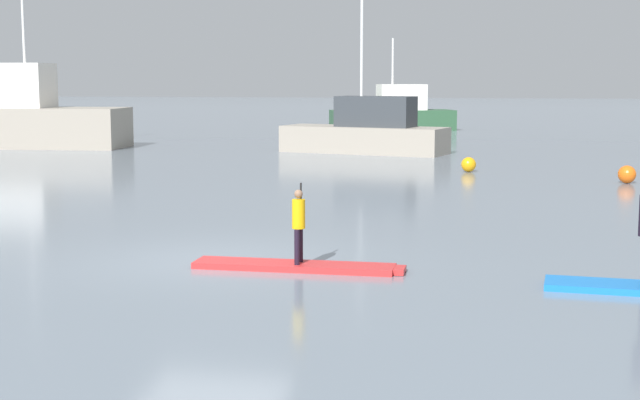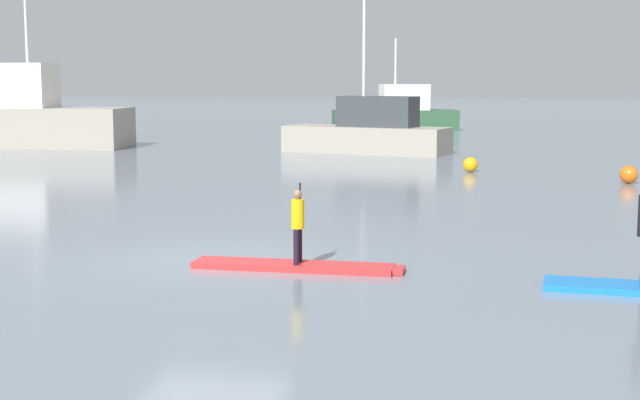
{
  "view_description": "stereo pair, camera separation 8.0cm",
  "coord_description": "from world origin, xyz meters",
  "px_view_note": "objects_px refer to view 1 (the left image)",
  "views": [
    {
      "loc": [
        4.39,
        -15.21,
        3.12
      ],
      "look_at": [
        1.46,
        2.62,
        0.72
      ],
      "focal_mm": 52.47,
      "sensor_mm": 36.0,
      "label": 1
    },
    {
      "loc": [
        4.47,
        -15.2,
        3.12
      ],
      "look_at": [
        1.46,
        2.62,
        0.72
      ],
      "focal_mm": 52.47,
      "sensor_mm": 36.0,
      "label": 2
    }
  ],
  "objects_px": {
    "paddleboard_near": "(298,266)",
    "fishing_boat_white_large": "(7,119)",
    "paddler_child_solo": "(299,222)",
    "trawler_grey_distant": "(395,114)",
    "mooring_buoy_mid": "(469,165)",
    "motor_boat_small_navy": "(367,132)",
    "mooring_buoy_near": "(627,174)"
  },
  "relations": [
    {
      "from": "fishing_boat_white_large",
      "to": "mooring_buoy_near",
      "type": "xyz_separation_m",
      "value": [
        24.8,
        -10.21,
        -0.99
      ]
    },
    {
      "from": "fishing_boat_white_large",
      "to": "motor_boat_small_navy",
      "type": "distance_m",
      "value": 16.05
    },
    {
      "from": "trawler_grey_distant",
      "to": "mooring_buoy_mid",
      "type": "height_order",
      "value": "trawler_grey_distant"
    },
    {
      "from": "mooring_buoy_near",
      "to": "paddleboard_near",
      "type": "bearing_deg",
      "value": -117.94
    },
    {
      "from": "paddler_child_solo",
      "to": "mooring_buoy_mid",
      "type": "bearing_deg",
      "value": 80.79
    },
    {
      "from": "fishing_boat_white_large",
      "to": "mooring_buoy_mid",
      "type": "bearing_deg",
      "value": -20.75
    },
    {
      "from": "fishing_boat_white_large",
      "to": "motor_boat_small_navy",
      "type": "height_order",
      "value": "fishing_boat_white_large"
    },
    {
      "from": "mooring_buoy_mid",
      "to": "paddler_child_solo",
      "type": "bearing_deg",
      "value": -99.21
    },
    {
      "from": "trawler_grey_distant",
      "to": "fishing_boat_white_large",
      "type": "bearing_deg",
      "value": -135.41
    },
    {
      "from": "paddler_child_solo",
      "to": "fishing_boat_white_large",
      "type": "relative_size",
      "value": 0.12
    },
    {
      "from": "paddler_child_solo",
      "to": "trawler_grey_distant",
      "type": "distance_m",
      "value": 39.46
    },
    {
      "from": "trawler_grey_distant",
      "to": "paddleboard_near",
      "type": "bearing_deg",
      "value": -87.45
    },
    {
      "from": "paddler_child_solo",
      "to": "mooring_buoy_near",
      "type": "bearing_deg",
      "value": 62.07
    },
    {
      "from": "fishing_boat_white_large",
      "to": "mooring_buoy_mid",
      "type": "relative_size",
      "value": 22.06
    },
    {
      "from": "mooring_buoy_near",
      "to": "trawler_grey_distant",
      "type": "bearing_deg",
      "value": 109.23
    },
    {
      "from": "motor_boat_small_navy",
      "to": "paddler_child_solo",
      "type": "bearing_deg",
      "value": -86.21
    },
    {
      "from": "fishing_boat_white_large",
      "to": "motor_boat_small_navy",
      "type": "bearing_deg",
      "value": -2.22
    },
    {
      "from": "paddler_child_solo",
      "to": "fishing_boat_white_large",
      "type": "height_order",
      "value": "fishing_boat_white_large"
    },
    {
      "from": "mooring_buoy_mid",
      "to": "fishing_boat_white_large",
      "type": "bearing_deg",
      "value": 159.25
    },
    {
      "from": "motor_boat_small_navy",
      "to": "fishing_boat_white_large",
      "type": "bearing_deg",
      "value": 177.78
    },
    {
      "from": "mooring_buoy_mid",
      "to": "trawler_grey_distant",
      "type": "bearing_deg",
      "value": 100.71
    },
    {
      "from": "paddleboard_near",
      "to": "mooring_buoy_near",
      "type": "distance_m",
      "value": 15.44
    },
    {
      "from": "mooring_buoy_mid",
      "to": "paddleboard_near",
      "type": "bearing_deg",
      "value": -99.23
    },
    {
      "from": "paddler_child_solo",
      "to": "mooring_buoy_mid",
      "type": "height_order",
      "value": "paddler_child_solo"
    },
    {
      "from": "paddleboard_near",
      "to": "mooring_buoy_near",
      "type": "height_order",
      "value": "mooring_buoy_near"
    },
    {
      "from": "motor_boat_small_navy",
      "to": "trawler_grey_distant",
      "type": "relative_size",
      "value": 0.96
    },
    {
      "from": "paddleboard_near",
      "to": "motor_boat_small_navy",
      "type": "distance_m",
      "value": 23.29
    },
    {
      "from": "paddleboard_near",
      "to": "fishing_boat_white_large",
      "type": "relative_size",
      "value": 0.32
    },
    {
      "from": "motor_boat_small_navy",
      "to": "mooring_buoy_near",
      "type": "relative_size",
      "value": 13.46
    },
    {
      "from": "paddleboard_near",
      "to": "trawler_grey_distant",
      "type": "distance_m",
      "value": 39.48
    },
    {
      "from": "motor_boat_small_navy",
      "to": "mooring_buoy_mid",
      "type": "bearing_deg",
      "value": -59.37
    },
    {
      "from": "paddleboard_near",
      "to": "fishing_boat_white_large",
      "type": "xyz_separation_m",
      "value": [
        -17.56,
        23.85,
        1.2
      ]
    }
  ]
}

